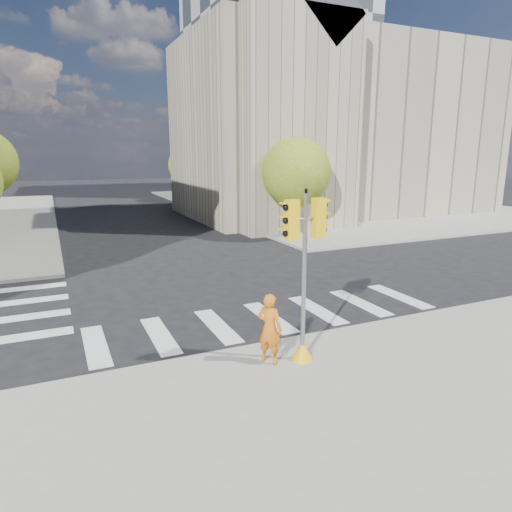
{
  "coord_description": "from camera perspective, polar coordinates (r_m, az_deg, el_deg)",
  "views": [
    {
      "loc": [
        -6.29,
        -14.63,
        5.28
      ],
      "look_at": [
        -0.57,
        -1.96,
        2.1
      ],
      "focal_mm": 32.0,
      "sensor_mm": 36.0,
      "label": 1
    }
  ],
  "objects": [
    {
      "name": "civic_building",
      "position": [
        40.27,
        8.97,
        15.56
      ],
      "size": [
        26.0,
        16.0,
        19.39
      ],
      "color": "#9E957E",
      "rests_on": "ground"
    },
    {
      "name": "tree_re_near",
      "position": [
        28.26,
        5.01,
        10.35
      ],
      "size": [
        4.2,
        4.2,
        6.16
      ],
      "color": "#382616",
      "rests_on": "ground"
    },
    {
      "name": "lamp_near",
      "position": [
        32.01,
        2.26,
        11.62
      ],
      "size": [
        0.35,
        0.18,
        8.11
      ],
      "color": "black",
      "rests_on": "sidewalk_far_right"
    },
    {
      "name": "lamp_far",
      "position": [
        44.97,
        -5.9,
        11.93
      ],
      "size": [
        0.35,
        0.18,
        8.11
      ],
      "color": "black",
      "rests_on": "sidewalk_far_right"
    },
    {
      "name": "ground",
      "position": [
        16.78,
        -1.0,
        -5.46
      ],
      "size": [
        160.0,
        160.0,
        0.0
      ],
      "primitive_type": "plane",
      "color": "black",
      "rests_on": "ground"
    },
    {
      "name": "office_tower",
      "position": [
        64.05,
        2.38,
        21.61
      ],
      "size": [
        20.0,
        18.0,
        30.0
      ],
      "primitive_type": "cube",
      "color": "#9EA0A3",
      "rests_on": "ground"
    },
    {
      "name": "tree_re_far",
      "position": [
        50.57,
        -8.64,
        11.15
      ],
      "size": [
        4.0,
        4.0,
        5.88
      ],
      "color": "#382616",
      "rests_on": "ground"
    },
    {
      "name": "traffic_signal",
      "position": [
        11.23,
        5.98,
        -4.38
      ],
      "size": [
        1.07,
        0.56,
        4.3
      ],
      "rotation": [
        0.0,
        0.0,
        0.07
      ],
      "color": "#E3B40B",
      "rests_on": "sidewalk_near"
    },
    {
      "name": "photographer",
      "position": [
        11.35,
        1.72,
        -9.05
      ],
      "size": [
        0.73,
        0.78,
        1.79
      ],
      "primitive_type": "imported",
      "rotation": [
        0.0,
        0.0,
        2.21
      ],
      "color": "#CE6513",
      "rests_on": "sidewalk_near"
    },
    {
      "name": "sidewalk_far_right",
      "position": [
        48.68,
        8.6,
        6.61
      ],
      "size": [
        28.0,
        40.0,
        0.15
      ],
      "primitive_type": "cube",
      "color": "gray",
      "rests_on": "ground"
    },
    {
      "name": "tree_re_mid",
      "position": [
        39.15,
        -3.75,
        11.51
      ],
      "size": [
        4.6,
        4.6,
        6.66
      ],
      "color": "#382616",
      "rests_on": "ground"
    }
  ]
}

